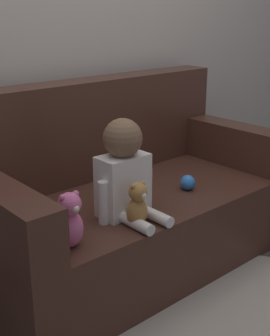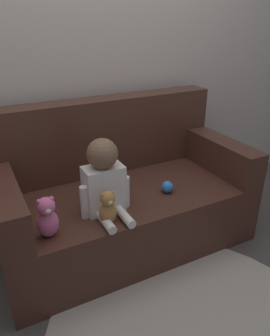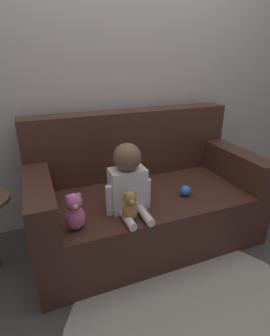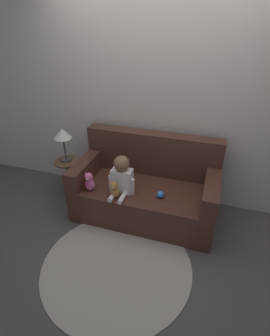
% 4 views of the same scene
% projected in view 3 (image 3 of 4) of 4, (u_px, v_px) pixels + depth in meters
% --- Properties ---
extents(ground_plane, '(12.00, 12.00, 0.00)m').
position_uv_depth(ground_plane, '(146.00, 236.00, 2.09)').
color(ground_plane, '#4C4742').
extents(wall_back, '(8.00, 0.05, 2.60)m').
position_uv_depth(wall_back, '(122.00, 59.00, 2.00)').
color(wall_back, beige).
rests_on(wall_back, ground_plane).
extents(couch, '(1.63, 0.83, 0.94)m').
position_uv_depth(couch, '(143.00, 197.00, 2.02)').
color(couch, '#47281E').
rests_on(couch, ground_plane).
extents(person_baby, '(0.30, 0.33, 0.44)m').
position_uv_depth(person_baby, '(128.00, 181.00, 1.61)').
color(person_baby, white).
rests_on(person_baby, couch).
extents(teddy_bear_brown, '(0.10, 0.09, 0.20)m').
position_uv_depth(teddy_bear_brown, '(130.00, 207.00, 1.53)').
color(teddy_bear_brown, '#AD7A3D').
rests_on(teddy_bear_brown, couch).
extents(plush_toy_side, '(0.11, 0.10, 0.23)m').
position_uv_depth(plush_toy_side, '(75.00, 212.00, 1.45)').
color(plush_toy_side, '#DB6699').
rests_on(plush_toy_side, couch).
extents(toy_ball, '(0.08, 0.08, 0.08)m').
position_uv_depth(toy_ball, '(185.00, 191.00, 1.84)').
color(toy_ball, '#337FDB').
rests_on(toy_ball, couch).
extents(floor_rug, '(1.46, 1.46, 0.01)m').
position_uv_depth(floor_rug, '(204.00, 333.00, 1.35)').
color(floor_rug, '#B2A893').
rests_on(floor_rug, ground_plane).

